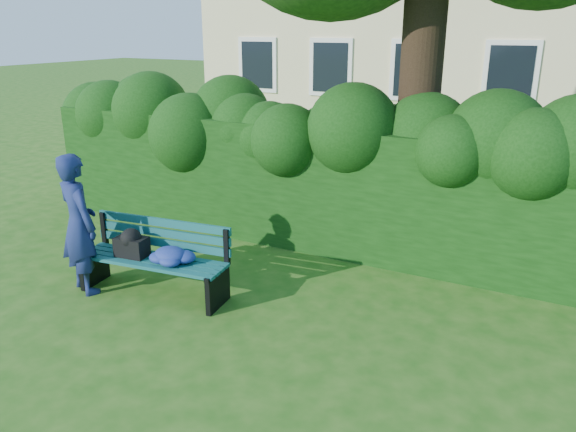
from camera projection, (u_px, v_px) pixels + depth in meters
The scene contains 4 objects.
ground at pixel (264, 308), 6.54m from camera, with size 80.00×80.00×0.00m, color #1D5312.
hedge at pixel (340, 188), 8.09m from camera, with size 10.00×1.00×1.80m.
park_bench at pixel (156, 256), 6.74m from camera, with size 1.91×0.77×0.89m.
man_reading at pixel (79, 224), 6.72m from camera, with size 0.63×0.41×1.73m, color navy.
Camera 1 is at (2.99, -5.04, 3.12)m, focal length 35.00 mm.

